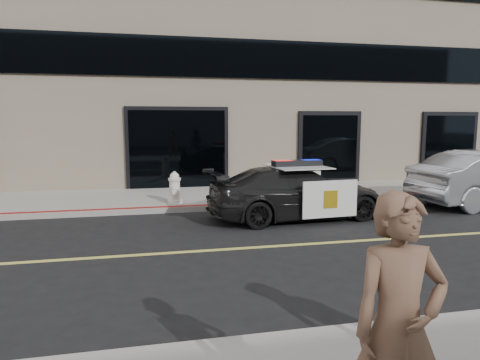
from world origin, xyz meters
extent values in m
plane|color=black|center=(0.00, 0.00, 0.00)|extent=(120.00, 120.00, 0.00)
cube|color=gray|center=(0.00, 5.25, 0.07)|extent=(60.00, 3.50, 0.15)
cube|color=#756856|center=(0.00, 10.50, 6.00)|extent=(60.00, 7.00, 12.00)
imported|color=black|center=(1.55, 2.21, 0.64)|extent=(2.43, 4.68, 1.28)
cube|color=white|center=(2.04, 1.32, 0.62)|extent=(1.37, 0.13, 0.86)
cube|color=white|center=(1.91, 3.16, 0.62)|extent=(1.37, 0.13, 0.86)
cube|color=white|center=(1.55, 2.21, 1.30)|extent=(1.39, 1.63, 0.02)
cube|color=gold|center=(2.04, 1.29, 0.62)|extent=(0.34, 0.04, 0.41)
cube|color=black|center=(1.55, 2.21, 1.37)|extent=(1.25, 0.41, 0.15)
cube|color=red|center=(1.17, 2.18, 1.38)|extent=(0.45, 0.31, 0.14)
cube|color=#0C19CC|center=(1.92, 2.23, 1.38)|extent=(0.45, 0.31, 0.14)
cylinder|color=white|center=(-1.31, 4.07, 0.19)|extent=(0.40, 0.40, 0.09)
cylinder|color=white|center=(-1.31, 4.07, 0.51)|extent=(0.29, 0.29, 0.55)
cylinder|color=white|center=(-1.31, 4.07, 0.81)|extent=(0.34, 0.34, 0.07)
sphere|color=white|center=(-1.31, 4.07, 0.88)|extent=(0.25, 0.25, 0.25)
cylinder|color=white|center=(-1.31, 4.07, 0.99)|extent=(0.08, 0.08, 0.08)
cylinder|color=white|center=(-1.31, 4.26, 0.59)|extent=(0.14, 0.13, 0.14)
cylinder|color=white|center=(-1.31, 3.89, 0.59)|extent=(0.14, 0.13, 0.14)
cylinder|color=white|center=(-1.31, 3.85, 0.51)|extent=(0.19, 0.15, 0.19)
imported|color=brown|center=(-0.45, -5.28, 1.05)|extent=(0.71, 0.51, 1.80)
camera|label=1|loc=(-2.03, -7.64, 2.39)|focal=32.00mm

